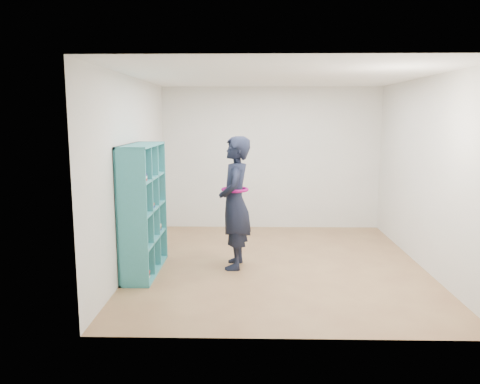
{
  "coord_description": "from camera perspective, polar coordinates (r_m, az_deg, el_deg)",
  "views": [
    {
      "loc": [
        -0.39,
        -6.38,
        2.07
      ],
      "look_at": [
        -0.54,
        0.3,
        0.99
      ],
      "focal_mm": 35.0,
      "sensor_mm": 36.0,
      "label": 1
    }
  ],
  "objects": [
    {
      "name": "ceiling",
      "position": [
        6.41,
        4.88,
        13.92
      ],
      "size": [
        4.5,
        4.5,
        0.0
      ],
      "primitive_type": "plane",
      "color": "white",
      "rests_on": "wall_back"
    },
    {
      "name": "bookshelf",
      "position": [
        6.33,
        -11.96,
        -2.35
      ],
      "size": [
        0.38,
        1.29,
        1.71
      ],
      "color": "teal",
      "rests_on": "floor"
    },
    {
      "name": "wall_right",
      "position": [
        6.85,
        21.67,
        2.11
      ],
      "size": [
        0.02,
        4.5,
        2.6
      ],
      "primitive_type": "cube",
      "color": "beige",
      "rests_on": "floor"
    },
    {
      "name": "floor",
      "position": [
        6.72,
        4.57,
        -8.76
      ],
      "size": [
        4.5,
        4.5,
        0.0
      ],
      "primitive_type": "plane",
      "color": "brown",
      "rests_on": "ground"
    },
    {
      "name": "wall_front",
      "position": [
        4.22,
        6.52,
        -1.38
      ],
      "size": [
        4.0,
        0.02,
        2.6
      ],
      "primitive_type": "cube",
      "color": "beige",
      "rests_on": "floor"
    },
    {
      "name": "wall_left",
      "position": [
        6.63,
        -12.83,
        2.31
      ],
      "size": [
        0.02,
        4.5,
        2.6
      ],
      "primitive_type": "cube",
      "color": "beige",
      "rests_on": "floor"
    },
    {
      "name": "person",
      "position": [
        6.37,
        -0.62,
        -1.31
      ],
      "size": [
        0.45,
        0.67,
        1.81
      ],
      "rotation": [
        0.0,
        0.0,
        -1.6
      ],
      "color": "black",
      "rests_on": "floor"
    },
    {
      "name": "smartphone",
      "position": [
        6.45,
        -1.84,
        -0.12
      ],
      "size": [
        0.01,
        0.11,
        0.14
      ],
      "rotation": [
        0.42,
        0.0,
        0.01
      ],
      "color": "silver",
      "rests_on": "person"
    },
    {
      "name": "wall_back",
      "position": [
        8.67,
        3.85,
        4.11
      ],
      "size": [
        4.0,
        0.02,
        2.6
      ],
      "primitive_type": "cube",
      "color": "beige",
      "rests_on": "floor"
    }
  ]
}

